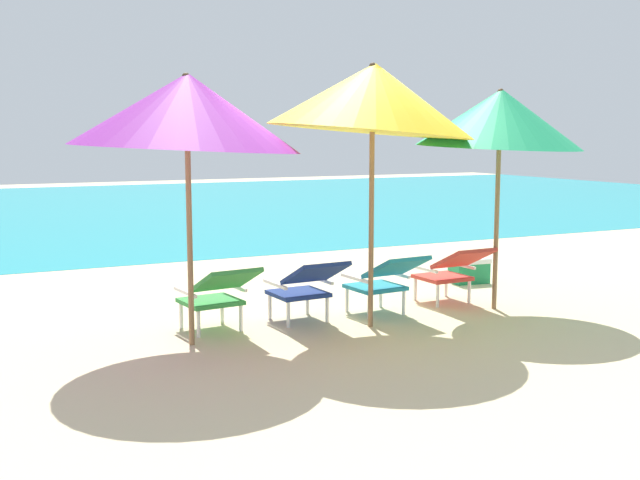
{
  "coord_description": "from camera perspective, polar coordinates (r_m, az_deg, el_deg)",
  "views": [
    {
      "loc": [
        -3.63,
        -7.24,
        1.89
      ],
      "look_at": [
        0.0,
        0.23,
        0.75
      ],
      "focal_mm": 43.51,
      "sensor_mm": 36.0,
      "label": 1
    }
  ],
  "objects": [
    {
      "name": "lounge_chair_far_right",
      "position": [
        8.72,
        9.69,
        -2.11
      ],
      "size": [
        0.57,
        0.9,
        0.68
      ],
      "color": "red",
      "rests_on": "ground_plane"
    },
    {
      "name": "lounge_chair_near_left",
      "position": [
        7.72,
        -1.02,
        -3.28
      ],
      "size": [
        0.58,
        0.9,
        0.68
      ],
      "color": "navy",
      "rests_on": "ground_plane"
    },
    {
      "name": "beach_umbrella_left",
      "position": [
        6.9,
        -9.78,
        9.31
      ],
      "size": [
        2.36,
        2.34,
        2.46
      ],
      "color": "olive",
      "rests_on": "ground_plane"
    },
    {
      "name": "beach_umbrella_right",
      "position": [
        8.47,
        13.09,
        8.7
      ],
      "size": [
        2.45,
        2.45,
        2.39
      ],
      "color": "olive",
      "rests_on": "ground_plane"
    },
    {
      "name": "ocean_band",
      "position": [
        20.54,
        -15.64,
        2.25
      ],
      "size": [
        40.0,
        18.0,
        0.01
      ],
      "primitive_type": "cube",
      "color": "teal",
      "rests_on": "ground_plane"
    },
    {
      "name": "lounge_chair_near_right",
      "position": [
        8.07,
        4.8,
        -2.82
      ],
      "size": [
        0.61,
        0.92,
        0.68
      ],
      "color": "teal",
      "rests_on": "ground_plane"
    },
    {
      "name": "cooler_box",
      "position": [
        10.08,
        10.9,
        -2.19
      ],
      "size": [
        0.5,
        0.37,
        0.32
      ],
      "color": "#1E844C",
      "rests_on": "ground_plane"
    },
    {
      "name": "ground_plane",
      "position": [
        11.96,
        -7.93,
        -1.35
      ],
      "size": [
        40.0,
        40.0,
        0.0
      ],
      "primitive_type": "plane",
      "color": "beige"
    },
    {
      "name": "lounge_chair_far_left",
      "position": [
        7.41,
        -7.52,
        -3.81
      ],
      "size": [
        0.63,
        0.93,
        0.68
      ],
      "color": "#338E3D",
      "rests_on": "ground_plane"
    },
    {
      "name": "beach_umbrella_center",
      "position": [
        7.5,
        3.88,
        10.4
      ],
      "size": [
        2.48,
        2.44,
        2.64
      ],
      "color": "olive",
      "rests_on": "ground_plane"
    }
  ]
}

